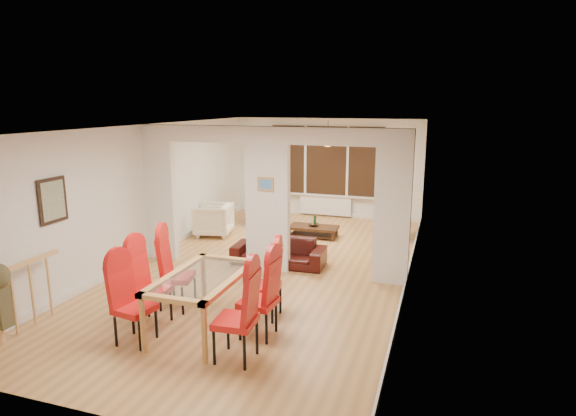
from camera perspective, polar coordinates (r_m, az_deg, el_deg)
The scene contains 24 objects.
floor at distance 8.95m, azimuth -2.36°, elevation -7.21°, with size 5.00×9.00×0.01m, color tan.
room_walls at distance 8.60m, azimuth -2.43°, elevation 0.97°, with size 5.00×9.00×2.60m, color silver, non-canonical shape.
divider_wall at distance 8.60m, azimuth -2.43°, elevation 0.97°, with size 5.00×0.18×2.60m, color white.
bay_window_blinds at distance 12.77m, azimuth 4.58°, elevation 5.62°, with size 3.00×0.08×1.80m, color black.
radiator at distance 12.93m, azimuth 4.44°, elevation 0.31°, with size 1.40×0.08×0.50m, color white.
pendant_light at distance 11.54m, azimuth 4.75°, elevation 8.13°, with size 0.36×0.36×0.36m, color orange.
stair_newel at distance 7.43m, azimuth -28.41°, elevation -8.45°, with size 0.40×1.20×1.10m, color tan, non-canonical shape.
wall_poster at distance 7.85m, azimuth -26.13°, elevation 0.82°, with size 0.04×0.52×0.67m, color gray.
pillar_photo at distance 8.46m, azimuth -2.68°, elevation 2.83°, with size 0.30×0.03×0.25m, color #4C8CD8.
dining_table at distance 6.65m, azimuth -9.93°, elevation -10.96°, with size 0.94×1.66×0.78m, color #BD8545, non-canonical shape.
dining_chair_la at distance 6.47m, azimuth -17.74°, elevation -10.60°, with size 0.43×0.43×1.09m, color red, non-canonical shape.
dining_chair_lb at distance 6.90m, azimuth -15.98°, elevation -8.86°, with size 0.45×0.45×1.12m, color red, non-canonical shape.
dining_chair_lc at distance 7.32m, azimuth -13.05°, elevation -7.41°, with size 0.45×0.45×1.13m, color red, non-canonical shape.
dining_chair_ra at distance 5.80m, azimuth -6.27°, elevation -12.39°, with size 0.46×0.46×1.16m, color red, non-canonical shape.
dining_chair_rb at distance 6.34m, azimuth -3.58°, elevation -10.36°, with size 0.45×0.45×1.11m, color red, non-canonical shape.
dining_chair_rc at distance 6.88m, azimuth -2.78°, elevation -8.68°, with size 0.43×0.43×1.07m, color red, non-canonical shape.
sofa at distance 9.11m, azimuth -1.11°, elevation -5.17°, with size 1.74×0.68×0.51m, color black.
armchair at distance 11.18m, azimuth -8.84°, elevation -1.38°, with size 0.81×0.78×0.73m, color white.
person at distance 11.83m, azimuth -3.91°, elevation 1.50°, with size 0.37×0.56×1.54m, color black.
television at distance 11.16m, azimuth 12.60°, elevation -2.03°, with size 0.13×0.96×0.55m, color black.
coffee_table at distance 10.99m, azimuth 3.01°, elevation -2.79°, with size 1.10×0.55×0.25m, color #372012, non-canonical shape.
bottle at distance 10.92m, azimuth 3.21°, elevation -1.49°, with size 0.06×0.06×0.26m, color #143F19.
bowl at distance 10.95m, azimuth 3.04°, elevation -2.00°, with size 0.23×0.23×0.06m, color #372012.
shoes at distance 8.54m, azimuth -4.27°, elevation -7.87°, with size 0.24×0.26×0.10m, color black, non-canonical shape.
Camera 1 is at (2.96, -7.89, 3.01)m, focal length 30.00 mm.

